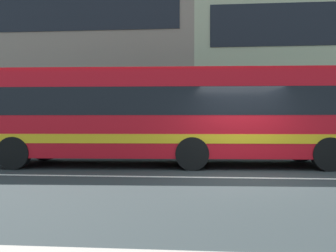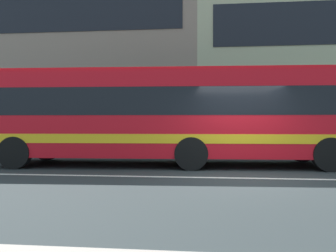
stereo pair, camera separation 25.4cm
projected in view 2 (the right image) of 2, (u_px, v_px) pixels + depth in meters
The scene contains 5 objects.
ground_plane at pixel (248, 178), 8.33m from camera, with size 160.00×160.00×0.00m, color #2C3334.
lane_centre_line at pixel (248, 178), 8.33m from camera, with size 60.00×0.16×0.01m, color silver.
hedge_row_far at pixel (304, 147), 14.03m from camera, with size 20.59×1.10×0.73m, color #285120.
apartment_block_left at pixel (65, 50), 24.48m from camera, with size 20.04×11.61×13.76m.
transit_bus at pixel (170, 114), 10.89m from camera, with size 11.56×2.97×3.13m.
Camera 2 is at (-1.23, -8.48, 1.43)m, focal length 34.75 mm.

